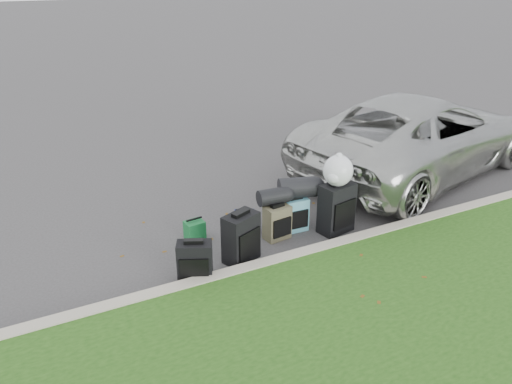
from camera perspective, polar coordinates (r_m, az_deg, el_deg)
name	(u,v)px	position (r m, az deg, el deg)	size (l,w,h in m)	color
ground	(268,229)	(7.58, 1.36, -4.20)	(120.00, 120.00, 0.00)	#383535
curb	(303,256)	(6.80, 5.35, -7.24)	(120.00, 0.18, 0.15)	#9E937F
suv	(420,134)	(9.94, 18.18, 6.30)	(2.46, 5.34, 1.48)	#B7B7B2
suitcase_small_black	(195,262)	(6.32, -7.00, -7.95)	(0.43, 0.24, 0.54)	black
suitcase_large_black_left	(241,238)	(6.65, -1.73, -5.25)	(0.47, 0.28, 0.68)	black
suitcase_olive	(277,223)	(7.22, 2.43, -3.51)	(0.37, 0.23, 0.51)	#3E3A28
suitcase_teal	(295,215)	(7.46, 4.52, -2.59)	(0.36, 0.21, 0.51)	teal
suitcase_large_black_right	(337,208)	(7.44, 9.19, -1.83)	(0.51, 0.30, 0.76)	black
tote_green	(195,231)	(7.26, -7.02, -4.42)	(0.27, 0.21, 0.30)	#16642D
tote_navy	(245,222)	(7.44, -1.31, -3.42)	(0.30, 0.23, 0.32)	#161D4F
duffel_left	(273,196)	(7.13, 1.98, -0.51)	(0.24, 0.24, 0.44)	black
duffel_right	(297,188)	(7.34, 4.75, 0.51)	(0.31, 0.31, 0.55)	black
trash_bag	(338,171)	(7.19, 9.37, 2.42)	(0.44, 0.44, 0.44)	white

